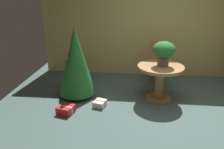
# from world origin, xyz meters

# --- Properties ---
(ground_plane) EXTENTS (6.60, 6.60, 0.00)m
(ground_plane) POSITION_xyz_m (0.00, 0.00, 0.00)
(ground_plane) COLOR #4C6660
(back_wall_panel) EXTENTS (6.00, 0.10, 2.60)m
(back_wall_panel) POSITION_xyz_m (0.00, 2.20, 1.30)
(back_wall_panel) COLOR tan
(back_wall_panel) RESTS_ON ground_plane
(round_dining_table) EXTENTS (0.91, 0.91, 0.72)m
(round_dining_table) POSITION_xyz_m (-0.10, 0.69, 0.51)
(round_dining_table) COLOR #B27F4C
(round_dining_table) RESTS_ON ground_plane
(flower_vase) EXTENTS (0.43, 0.43, 0.48)m
(flower_vase) POSITION_xyz_m (-0.06, 0.71, 1.01)
(flower_vase) COLOR #665B51
(flower_vase) RESTS_ON round_dining_table
(wooden_chair_far) EXTENTS (0.40, 0.42, 0.99)m
(wooden_chair_far) POSITION_xyz_m (-0.10, 1.60, 0.55)
(wooden_chair_far) COLOR #9E6B3D
(wooden_chair_far) RESTS_ON ground_plane
(holiday_tree) EXTENTS (0.75, 0.75, 1.46)m
(holiday_tree) POSITION_xyz_m (-1.79, 0.66, 0.77)
(holiday_tree) COLOR brown
(holiday_tree) RESTS_ON ground_plane
(gift_box_red) EXTENTS (0.33, 0.33, 0.14)m
(gift_box_red) POSITION_xyz_m (-1.83, -0.07, 0.07)
(gift_box_red) COLOR red
(gift_box_red) RESTS_ON ground_plane
(gift_box_cream) EXTENTS (0.26, 0.29, 0.12)m
(gift_box_cream) POSITION_xyz_m (-1.25, 0.25, 0.06)
(gift_box_cream) COLOR silver
(gift_box_cream) RESTS_ON ground_plane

